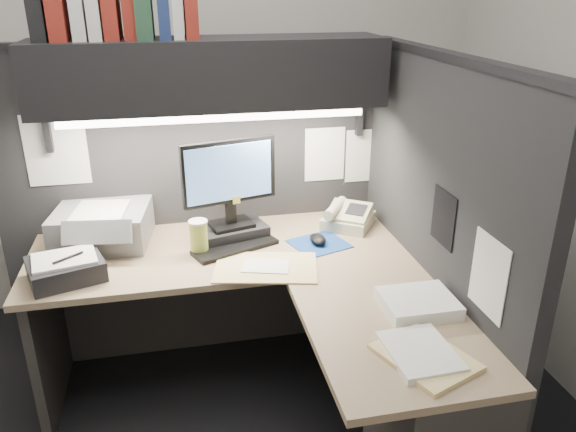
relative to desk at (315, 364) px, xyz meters
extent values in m
cube|color=beige|center=(-0.43, 1.50, 0.91)|extent=(3.50, 0.04, 2.70)
cube|color=black|center=(-0.40, 0.93, 0.36)|extent=(1.90, 0.06, 1.60)
cube|color=black|center=(0.55, 0.18, 0.36)|extent=(0.06, 1.50, 1.60)
cube|color=#9A7F62|center=(-0.33, 0.56, 0.27)|extent=(1.70, 0.68, 0.03)
cube|color=#9A7F62|center=(0.22, -0.20, 0.27)|extent=(0.60, 0.85, 0.03)
cube|color=#2E2B29|center=(-0.33, 0.86, -0.09)|extent=(1.61, 0.02, 0.70)
cube|color=#2E2B29|center=(-1.13, 0.56, -0.09)|extent=(0.04, 0.61, 0.70)
cube|color=black|center=(-0.30, 0.75, 1.06)|extent=(1.55, 0.34, 0.30)
cylinder|color=white|center=(-0.30, 0.61, 0.89)|extent=(1.32, 0.04, 0.04)
cube|color=black|center=(-0.25, 0.67, 0.32)|extent=(0.36, 0.27, 0.06)
cube|color=black|center=(-0.25, 0.67, 0.42)|extent=(0.05, 0.05, 0.11)
cube|color=black|center=(-0.25, 0.66, 0.62)|extent=(0.44, 0.14, 0.30)
cube|color=#6398DA|center=(-0.25, 0.64, 0.62)|extent=(0.40, 0.11, 0.26)
cube|color=black|center=(-0.25, 0.54, 0.30)|extent=(0.42, 0.28, 0.02)
cube|color=navy|center=(0.15, 0.51, 0.29)|extent=(0.30, 0.29, 0.00)
ellipsoid|color=black|center=(0.14, 0.51, 0.31)|extent=(0.08, 0.12, 0.04)
cube|color=#C3BC96|center=(0.35, 0.69, 0.33)|extent=(0.32, 0.32, 0.09)
cylinder|color=#B9CA50|center=(-0.41, 0.53, 0.36)|extent=(0.08, 0.08, 0.15)
cube|color=gray|center=(-0.84, 0.75, 0.37)|extent=(0.47, 0.41, 0.17)
cube|color=black|center=(-0.97, 0.41, 0.33)|extent=(0.35, 0.32, 0.09)
cube|color=#DABF7B|center=(-0.14, 0.32, 0.29)|extent=(0.49, 0.37, 0.01)
cube|color=white|center=(0.36, -0.12, 0.31)|extent=(0.27, 0.23, 0.05)
cube|color=white|center=(0.25, -0.39, 0.30)|extent=(0.22, 0.27, 0.03)
cube|color=#DABF7B|center=(0.26, -0.42, 0.30)|extent=(0.33, 0.37, 0.02)
cube|color=black|center=(-0.98, 0.75, 1.35)|extent=(0.06, 0.22, 0.28)
cube|color=maroon|center=(-0.90, 0.74, 1.36)|extent=(0.07, 0.22, 0.31)
cube|color=silver|center=(-0.83, 0.76, 1.34)|extent=(0.06, 0.22, 0.28)
cube|color=silver|center=(-0.76, 0.76, 1.35)|extent=(0.05, 0.22, 0.29)
cube|color=maroon|center=(-0.70, 0.76, 1.36)|extent=(0.06, 0.22, 0.31)
cube|color=maroon|center=(-0.63, 0.77, 1.35)|extent=(0.05, 0.22, 0.29)
cube|color=#21422E|center=(-0.57, 0.75, 1.35)|extent=(0.07, 0.22, 0.29)
cube|color=navy|center=(-0.49, 0.76, 1.36)|extent=(0.05, 0.22, 0.30)
cube|color=silver|center=(-0.43, 0.77, 1.36)|extent=(0.05, 0.22, 0.30)
cube|color=maroon|center=(-0.37, 0.75, 1.35)|extent=(0.05, 0.22, 0.28)
cube|color=white|center=(0.27, 0.90, 0.61)|extent=(0.21, 0.00, 0.28)
cube|color=white|center=(0.49, 0.90, 0.59)|extent=(0.21, 0.00, 0.28)
cube|color=white|center=(-1.03, 0.90, 0.71)|extent=(0.28, 0.00, 0.34)
cube|color=black|center=(0.52, 0.05, 0.58)|extent=(0.00, 0.18, 0.22)
cube|color=white|center=(0.52, -0.30, 0.51)|extent=(0.00, 0.21, 0.28)
camera|label=1|loc=(-0.50, -1.80, 1.42)|focal=35.00mm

